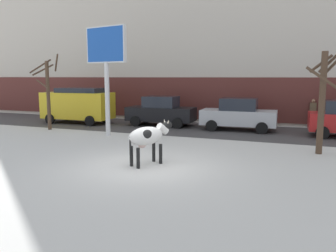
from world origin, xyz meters
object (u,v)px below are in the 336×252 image
(car_yellow_van, at_px, (78,104))
(bare_tree_left_lot, at_px, (48,90))
(cow_holstein, at_px, (148,136))
(car_black_sedan, at_px, (161,111))
(car_silver_sedan, at_px, (238,115))
(bare_tree_right_lot, at_px, (323,96))
(billboard, at_px, (106,51))
(pedestrian_near_billboard, at_px, (313,114))

(car_yellow_van, height_order, bare_tree_left_lot, bare_tree_left_lot)
(cow_holstein, xyz_separation_m, car_black_sedan, (-3.26, 9.05, -0.09))
(car_silver_sedan, bearing_deg, bare_tree_right_lot, -49.98)
(car_black_sedan, bearing_deg, bare_tree_left_lot, -144.95)
(cow_holstein, relative_size, billboard, 0.34)
(car_black_sedan, bearing_deg, car_silver_sedan, -1.90)
(car_yellow_van, xyz_separation_m, pedestrian_near_billboard, (14.37, 3.18, -0.36))
(cow_holstein, height_order, car_yellow_van, car_yellow_van)
(car_black_sedan, xyz_separation_m, car_silver_sedan, (4.86, -0.16, 0.00))
(cow_holstein, bearing_deg, car_silver_sedan, 79.78)
(cow_holstein, xyz_separation_m, car_silver_sedan, (1.60, 8.89, -0.09))
(car_yellow_van, height_order, car_silver_sedan, car_yellow_van)
(car_yellow_van, distance_m, bare_tree_left_lot, 3.10)
(bare_tree_right_lot, bearing_deg, pedestrian_near_billboard, 90.76)
(cow_holstein, xyz_separation_m, car_yellow_van, (-8.80, 8.15, 0.24))
(pedestrian_near_billboard, xyz_separation_m, bare_tree_right_lot, (0.10, -7.28, 1.41))
(billboard, distance_m, car_black_sedan, 5.67)
(car_silver_sedan, xyz_separation_m, bare_tree_right_lot, (4.07, -4.84, 1.38))
(pedestrian_near_billboard, height_order, bare_tree_right_lot, bare_tree_right_lot)
(car_silver_sedan, xyz_separation_m, pedestrian_near_billboard, (3.97, 2.43, -0.03))
(billboard, height_order, car_silver_sedan, billboard)
(bare_tree_right_lot, bearing_deg, billboard, 176.47)
(billboard, relative_size, car_yellow_van, 1.19)
(pedestrian_near_billboard, relative_size, bare_tree_right_lot, 0.40)
(cow_holstein, relative_size, pedestrian_near_billboard, 1.08)
(car_yellow_van, relative_size, bare_tree_right_lot, 1.09)
(car_silver_sedan, relative_size, bare_tree_right_lot, 0.99)
(cow_holstein, relative_size, car_yellow_van, 0.40)
(pedestrian_near_billboard, height_order, bare_tree_left_lot, bare_tree_left_lot)
(cow_holstein, bearing_deg, car_black_sedan, 109.79)
(car_silver_sedan, distance_m, pedestrian_near_billboard, 4.66)
(cow_holstein, relative_size, bare_tree_right_lot, 0.44)
(cow_holstein, height_order, billboard, billboard)
(car_yellow_van, distance_m, car_silver_sedan, 10.44)
(car_black_sedan, bearing_deg, bare_tree_right_lot, -29.28)
(billboard, bearing_deg, pedestrian_near_billboard, 33.62)
(pedestrian_near_billboard, bearing_deg, bare_tree_left_lot, -156.87)
(car_yellow_van, relative_size, car_silver_sedan, 1.09)
(bare_tree_left_lot, bearing_deg, car_silver_sedan, 19.57)
(car_silver_sedan, bearing_deg, car_black_sedan, 178.10)
(cow_holstein, bearing_deg, billboard, 133.53)
(car_yellow_van, xyz_separation_m, car_silver_sedan, (10.41, 0.74, -0.33))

